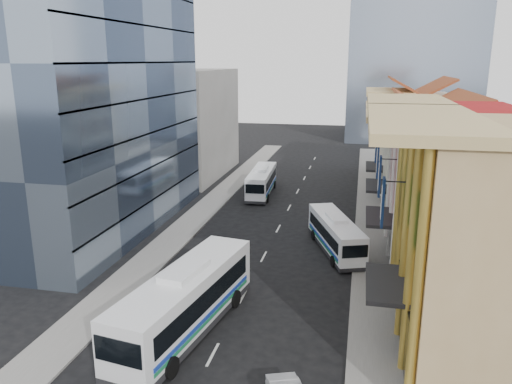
% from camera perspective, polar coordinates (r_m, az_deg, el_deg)
% --- Properties ---
extents(ground, '(200.00, 200.00, 0.00)m').
position_cam_1_polar(ground, '(27.26, -5.62, -19.12)').
color(ground, black).
rests_on(ground, ground).
extents(sidewalk_right, '(3.00, 90.00, 0.15)m').
position_cam_1_polar(sidewalk_right, '(46.04, 13.08, -4.73)').
color(sidewalk_right, slate).
rests_on(sidewalk_right, ground).
extents(sidewalk_left, '(3.00, 90.00, 0.15)m').
position_cam_1_polar(sidewalk_left, '(48.62, -7.39, -3.41)').
color(sidewalk_left, slate).
rests_on(sidewalk_left, ground).
extents(shophouse_tan, '(8.00, 14.00, 12.00)m').
position_cam_1_polar(shophouse_tan, '(28.84, 25.16, -5.23)').
color(shophouse_tan, tan).
rests_on(shophouse_tan, ground).
extents(shophouse_red, '(8.00, 10.00, 12.00)m').
position_cam_1_polar(shophouse_red, '(40.14, 21.51, 0.54)').
color(shophouse_red, '#9C1111').
rests_on(shophouse_red, ground).
extents(shophouse_cream_near, '(8.00, 9.00, 10.00)m').
position_cam_1_polar(shophouse_cream_near, '(49.51, 19.72, 2.08)').
color(shophouse_cream_near, white).
rests_on(shophouse_cream_near, ground).
extents(shophouse_cream_mid, '(8.00, 9.00, 10.00)m').
position_cam_1_polar(shophouse_cream_mid, '(58.28, 18.64, 3.99)').
color(shophouse_cream_mid, white).
rests_on(shophouse_cream_mid, ground).
extents(shophouse_cream_far, '(8.00, 12.00, 11.00)m').
position_cam_1_polar(shophouse_cream_far, '(68.50, 17.75, 6.01)').
color(shophouse_cream_far, white).
rests_on(shophouse_cream_far, ground).
extents(office_tower, '(12.00, 26.00, 30.00)m').
position_cam_1_polar(office_tower, '(47.13, -19.37, 13.80)').
color(office_tower, '#404E65').
rests_on(office_tower, ground).
extents(office_block_far, '(10.00, 18.00, 14.00)m').
position_cam_1_polar(office_block_far, '(68.06, -8.02, 7.79)').
color(office_block_far, gray).
rests_on(office_block_far, ground).
extents(bus_left_near, '(4.94, 12.86, 4.02)m').
position_cam_1_polar(bus_left_near, '(29.26, -8.06, -12.10)').
color(bus_left_near, silver).
rests_on(bus_left_near, ground).
extents(bus_left_far, '(2.88, 10.13, 3.21)m').
position_cam_1_polar(bus_left_far, '(57.97, 0.65, 1.29)').
color(bus_left_far, white).
rests_on(bus_left_far, ground).
extents(bus_right, '(5.37, 9.68, 3.05)m').
position_cam_1_polar(bus_right, '(41.28, 9.09, -4.70)').
color(bus_right, white).
rests_on(bus_right, ground).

